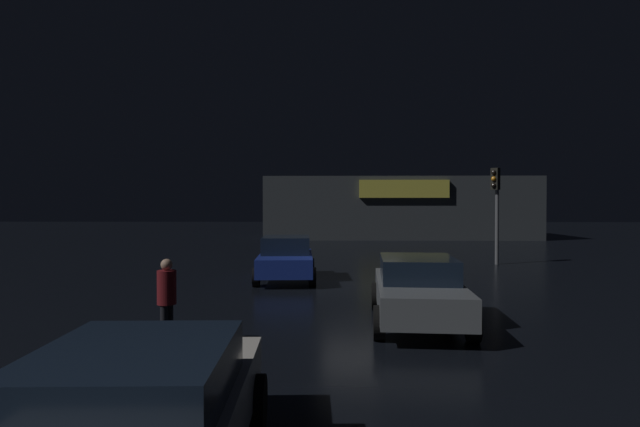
% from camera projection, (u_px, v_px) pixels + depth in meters
% --- Properties ---
extents(ground_plane, '(120.00, 120.00, 0.00)m').
position_uv_depth(ground_plane, '(363.00, 287.00, 15.73)').
color(ground_plane, black).
extents(store_building, '(20.34, 7.96, 4.67)m').
position_uv_depth(store_building, '(397.00, 208.00, 39.75)').
color(store_building, '#33383D').
rests_on(store_building, ground).
extents(traffic_signal_opposite, '(0.42, 0.42, 4.16)m').
position_uv_depth(traffic_signal_opposite, '(496.00, 197.00, 21.48)').
color(traffic_signal_opposite, '#595B60').
rests_on(traffic_signal_opposite, ground).
extents(car_near, '(2.17, 4.06, 1.48)m').
position_uv_depth(car_near, '(286.00, 258.00, 17.09)').
color(car_near, navy).
rests_on(car_near, ground).
extents(car_far, '(2.19, 4.33, 1.43)m').
position_uv_depth(car_far, '(418.00, 289.00, 10.83)').
color(car_far, slate).
rests_on(car_far, ground).
extents(car_crossing, '(2.10, 3.88, 1.36)m').
position_uv_depth(car_crossing, '(140.00, 416.00, 4.39)').
color(car_crossing, silver).
rests_on(car_crossing, ground).
extents(pedestrian, '(0.42, 0.42, 1.60)m').
position_uv_depth(pedestrian, '(167.00, 296.00, 9.03)').
color(pedestrian, black).
rests_on(pedestrian, ground).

